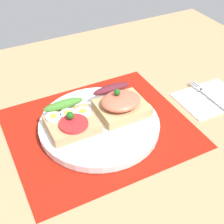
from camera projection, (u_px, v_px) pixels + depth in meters
ground_plane at (100, 134)px, 68.96cm from camera, size 120.00×90.00×3.20cm
placemat at (99, 128)px, 67.86cm from camera, size 37.07×31.80×0.30cm
plate at (99, 125)px, 67.26cm from camera, size 25.32×25.32×1.60cm
sandwich_egg_tomato at (71, 121)px, 64.70cm from camera, size 9.90×10.00×4.23cm
sandwich_salmon at (120, 103)px, 68.24cm from camera, size 10.41×10.44×5.77cm
napkin at (209, 98)px, 75.89cm from camera, size 14.97×11.33×0.60cm
fork at (209, 96)px, 75.63cm from camera, size 1.62×14.83×0.32cm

